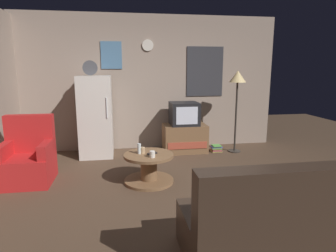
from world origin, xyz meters
name	(u,v)px	position (x,y,z in m)	size (l,w,h in m)	color
ground_plane	(169,196)	(0.00, 0.00, 0.00)	(12.00, 12.00, 0.00)	#4C3828
wall_with_art	(150,83)	(0.01, 2.45, 1.34)	(5.20, 0.12, 2.67)	gray
fridge	(96,116)	(-1.06, 1.99, 0.75)	(0.60, 0.62, 1.77)	silver
tv_stand	(185,138)	(0.64, 1.99, 0.27)	(0.84, 0.53, 0.54)	brown
crt_tv	(184,114)	(0.62, 1.99, 0.76)	(0.54, 0.51, 0.44)	black
standing_lamp	(237,83)	(1.62, 1.83, 1.36)	(0.32, 0.32, 1.59)	#332D28
coffee_table	(149,168)	(-0.22, 0.52, 0.21)	(0.72, 0.72, 0.42)	brown
wine_glass	(139,149)	(-0.35, 0.56, 0.50)	(0.05, 0.05, 0.15)	silver
mug_ceramic_white	(152,154)	(-0.18, 0.36, 0.47)	(0.08, 0.08, 0.09)	silver
mug_ceramic_tan	(142,150)	(-0.30, 0.57, 0.47)	(0.08, 0.08, 0.09)	tan
remote_control	(152,153)	(-0.17, 0.51, 0.44)	(0.15, 0.04, 0.02)	black
armchair	(28,159)	(-1.95, 0.83, 0.34)	(0.68, 0.68, 0.96)	red
couch	(283,225)	(0.76, -1.39, 0.31)	(1.70, 0.80, 0.92)	#38281E
book_stack	(216,148)	(1.26, 1.88, 0.06)	(0.22, 0.17, 0.13)	#AAA34C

